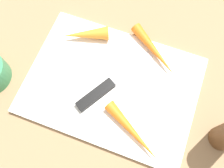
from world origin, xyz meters
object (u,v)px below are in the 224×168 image
cutting_board (112,85)px  carrot_longest (132,132)px  knife (101,91)px  carrot_shortest (86,34)px  carrot_medium (154,50)px

cutting_board → carrot_longest: bearing=-48.4°
carrot_longest → knife: bearing=176.2°
carrot_shortest → carrot_longest: 0.24m
cutting_board → carrot_longest: size_ratio=2.53×
carrot_medium → carrot_shortest: 0.16m
knife → carrot_longest: (0.09, -0.06, 0.01)m
cutting_board → knife: size_ratio=1.97×
carrot_medium → carrot_longest: size_ratio=1.00×
knife → carrot_shortest: size_ratio=1.80×
cutting_board → carrot_shortest: 0.13m
cutting_board → carrot_medium: carrot_medium is taller
cutting_board → carrot_shortest: (-0.09, 0.09, 0.02)m
carrot_shortest → carrot_longest: (0.17, -0.17, -0.00)m
carrot_medium → carrot_shortest: bearing=-137.7°
cutting_board → knife: 0.03m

